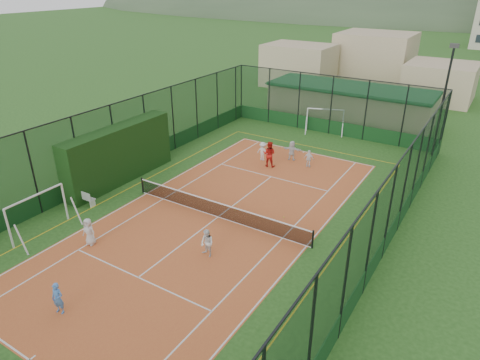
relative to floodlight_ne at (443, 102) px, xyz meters
The scene contains 19 objects.
ground 19.15m from the floodlight_ne, 117.39° to the right, with size 300.00×300.00×0.00m, color #244E1B.
court_slab 19.14m from the floodlight_ne, 117.39° to the right, with size 11.17×23.97×0.01m, color #B74828.
tennis_net 19.04m from the floodlight_ne, 117.39° to the right, with size 11.67×0.12×1.06m, color black, non-canonical shape.
perimeter_fence 18.77m from the floodlight_ne, 117.39° to the right, with size 18.12×34.12×5.00m, color #113419, non-canonical shape.
floodlight_ne is the anchor object (origin of this frame).
clubhouse 10.47m from the floodlight_ne, 147.88° to the left, with size 15.20×7.20×3.15m, color tan, non-canonical shape.
distant_hills 133.74m from the floodlight_ne, 93.69° to the left, with size 200.00×60.00×24.00m, color #384C33, non-canonical shape.
hedge_left 23.35m from the floodlight_ne, 136.66° to the right, with size 1.28×8.51×3.72m, color black.
white_bench 25.77m from the floodlight_ne, 130.00° to the right, with size 1.72×0.47×0.97m, color white, non-canonical shape.
futsal_goal_near 27.94m from the floodlight_ne, 124.36° to the right, with size 1.00×3.44×2.22m, color white, non-canonical shape.
futsal_goal_far 9.62m from the floodlight_ne, behind, with size 3.19×0.93×2.06m, color white, non-canonical shape.
child_near_left 25.82m from the floodlight_ne, 119.47° to the right, with size 0.72×0.47×1.47m, color silver.
child_near_mid 28.25m from the floodlight_ne, 110.26° to the right, with size 0.52×0.34×1.42m, color #4F8BE2.
child_near_right 21.37m from the floodlight_ne, 109.13° to the right, with size 0.70×0.55×1.44m, color white.
child_far_left 13.63m from the floodlight_ne, 143.05° to the right, with size 0.91×0.53×1.42m, color silver.
child_far_right 10.77m from the floodlight_ne, 134.34° to the right, with size 0.75×0.31×1.28m, color white.
child_far_back 11.54m from the floodlight_ne, 142.29° to the right, with size 1.38×0.44×1.49m, color silver.
coach 13.33m from the floodlight_ne, 137.98° to the right, with size 0.91×0.71×1.88m, color red.
tennis_balls 17.17m from the floodlight_ne, 116.10° to the right, with size 3.13×0.83×0.07m.
Camera 1 is at (12.25, -17.23, 12.44)m, focal length 32.00 mm.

